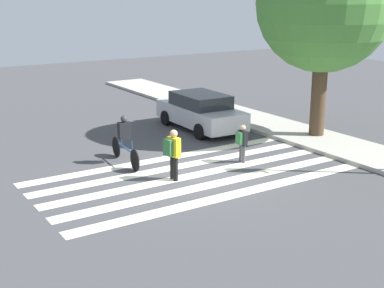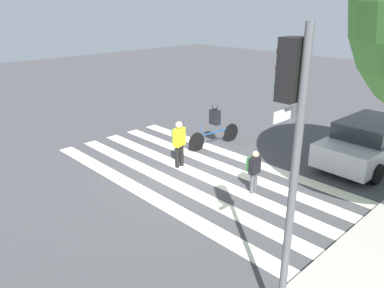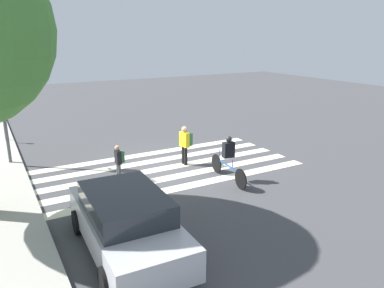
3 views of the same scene
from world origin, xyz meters
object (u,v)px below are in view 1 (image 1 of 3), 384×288
(street_tree, at_px, (324,4))
(pedestrian_adult_blue_shirt, at_px, (173,151))
(car_parked_silver_sedan, at_px, (200,111))
(cyclist_mid_street, at_px, (125,139))
(pedestrian_child_with_backpack, at_px, (242,141))

(street_tree, distance_m, pedestrian_adult_blue_shirt, 8.54)
(car_parked_silver_sedan, bearing_deg, cyclist_mid_street, -59.44)
(pedestrian_child_with_backpack, xyz_separation_m, car_parked_silver_sedan, (-4.59, 1.38, 0.02))
(pedestrian_adult_blue_shirt, distance_m, pedestrian_child_with_backpack, 2.89)
(cyclist_mid_street, bearing_deg, street_tree, 87.66)
(street_tree, xyz_separation_m, car_parked_silver_sedan, (-3.65, -3.08, -4.36))
(car_parked_silver_sedan, bearing_deg, pedestrian_child_with_backpack, -14.88)
(cyclist_mid_street, distance_m, car_parked_silver_sedan, 5.42)
(pedestrian_child_with_backpack, bearing_deg, car_parked_silver_sedan, 164.54)
(street_tree, relative_size, car_parked_silver_sedan, 1.68)
(street_tree, xyz_separation_m, cyclist_mid_street, (-1.05, -7.83, -4.27))
(street_tree, bearing_deg, cyclist_mid_street, -97.64)
(street_tree, distance_m, cyclist_mid_street, 8.98)
(pedestrian_child_with_backpack, xyz_separation_m, cyclist_mid_street, (-1.99, -3.37, 0.11))
(pedestrian_adult_blue_shirt, distance_m, car_parked_silver_sedan, 6.48)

